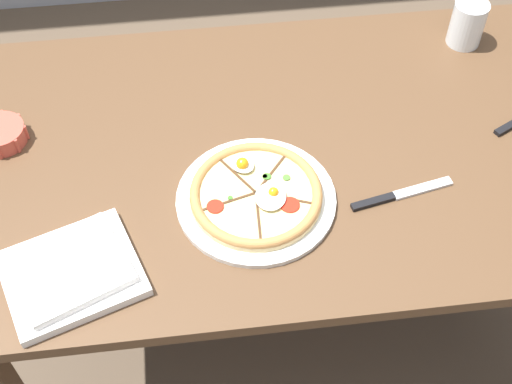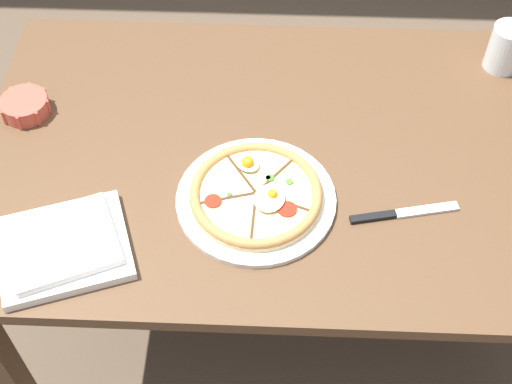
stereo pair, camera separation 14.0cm
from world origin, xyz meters
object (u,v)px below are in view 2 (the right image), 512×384
object	(u,v)px
knife_main	(403,213)
ramekin_bowl	(25,106)
pizza	(256,196)
napkin_folded	(63,246)
dining_table	(304,181)
water_glass	(505,50)

from	to	relation	value
knife_main	ramekin_bowl	bearing A→B (deg)	150.96
pizza	knife_main	world-z (taller)	pizza
pizza	knife_main	size ratio (longest dim) A/B	1.46
napkin_folded	pizza	bearing A→B (deg)	20.59
dining_table	ramekin_bowl	size ratio (longest dim) A/B	12.48
knife_main	napkin_folded	bearing A→B (deg)	178.00
napkin_folded	knife_main	distance (m)	0.66
dining_table	napkin_folded	distance (m)	0.55
dining_table	water_glass	xyz separation A→B (m)	(0.45, 0.29, 0.15)
napkin_folded	dining_table	bearing A→B (deg)	30.55
ramekin_bowl	water_glass	bearing A→B (deg)	10.35
water_glass	pizza	bearing A→B (deg)	-142.65
dining_table	water_glass	world-z (taller)	water_glass
knife_main	pizza	bearing A→B (deg)	163.91
knife_main	water_glass	xyz separation A→B (m)	(0.27, 0.45, 0.04)
ramekin_bowl	pizza	bearing A→B (deg)	-23.75
pizza	dining_table	bearing A→B (deg)	53.45
napkin_folded	water_glass	bearing A→B (deg)	31.44
dining_table	water_glass	bearing A→B (deg)	32.32
pizza	knife_main	xyz separation A→B (m)	(0.29, -0.02, -0.01)
dining_table	napkin_folded	xyz separation A→B (m)	(-0.46, -0.27, 0.12)
pizza	water_glass	size ratio (longest dim) A/B	2.91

